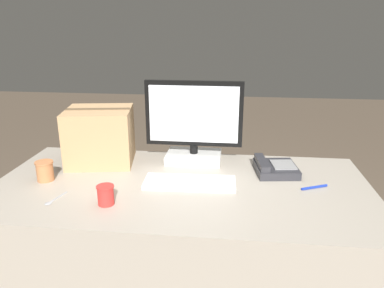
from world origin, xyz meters
name	(u,v)px	position (x,y,z in m)	size (l,w,h in m)	color
office_desk	(182,250)	(0.00, 0.00, 0.37)	(1.80, 0.90, 0.73)	#A89E8E
monitor	(194,128)	(0.03, 0.32, 0.92)	(0.53, 0.21, 0.45)	white
keyboard	(190,182)	(0.04, 0.00, 0.75)	(0.44, 0.18, 0.03)	silver
desk_phone	(274,168)	(0.46, 0.20, 0.76)	(0.23, 0.24, 0.07)	#2D2D33
paper_cup_left	(45,171)	(-0.66, -0.03, 0.78)	(0.09, 0.09, 0.10)	#BC7547
paper_cup_right	(106,195)	(-0.29, -0.24, 0.78)	(0.07, 0.07, 0.09)	red
spoon	(52,201)	(-0.53, -0.24, 0.74)	(0.05, 0.14, 0.00)	#B2B2B7
cardboard_box	(100,136)	(-0.48, 0.25, 0.88)	(0.39, 0.36, 0.30)	tan
pen_marker	(314,187)	(0.63, 0.03, 0.74)	(0.13, 0.07, 0.01)	#1933B2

